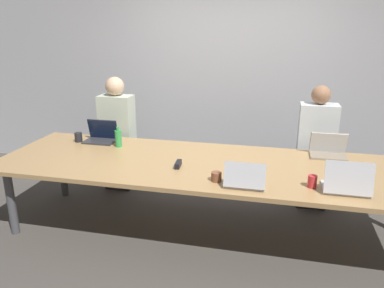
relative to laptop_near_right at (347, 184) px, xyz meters
name	(u,v)px	position (x,y,z in m)	size (l,w,h in m)	color
ground_plane	(205,231)	(-1.19, 0.39, -0.81)	(24.00, 24.00, 0.00)	#4C4742
curtain_wall	(231,72)	(-1.19, 2.05, 0.59)	(12.00, 0.06, 2.80)	#ADADB2
conference_table	(206,168)	(-1.19, 0.39, -0.13)	(4.05, 1.27, 0.73)	tan
laptop_near_right	(347,184)	(0.00, 0.00, 0.00)	(0.36, 0.27, 0.27)	silver
cup_near_right	(312,181)	(-0.25, 0.05, -0.03)	(0.07, 0.07, 0.10)	red
laptop_far_left	(102,135)	(-2.48, 0.83, -0.01)	(0.35, 0.24, 0.24)	#333338
person_far_left	(118,135)	(-2.46, 1.23, -0.12)	(0.40, 0.24, 1.40)	#2D2D38
cup_far_left	(78,137)	(-2.72, 0.75, -0.03)	(0.08, 0.08, 0.10)	#232328
bottle_far_left	(118,138)	(-2.21, 0.68, 0.02)	(0.07, 0.07, 0.22)	green
laptop_far_right	(328,149)	(-0.04, 0.88, -0.01)	(0.35, 0.24, 0.24)	gray
person_far_right	(315,150)	(-0.13, 1.25, -0.14)	(0.40, 0.24, 1.38)	#2D2D38
laptop_near_midright	(245,180)	(-0.78, -0.07, -0.01)	(0.33, 0.22, 0.21)	#B7B7BC
cup_near_midright	(216,177)	(-1.03, 0.00, -0.04)	(0.09, 0.09, 0.08)	brown
stapler	(178,164)	(-1.42, 0.25, -0.05)	(0.06, 0.15, 0.05)	black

